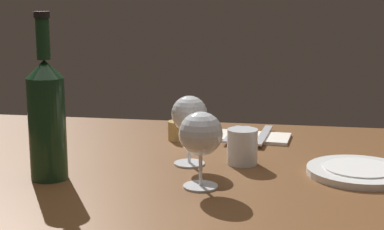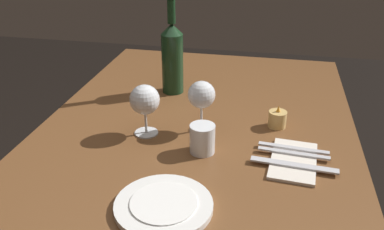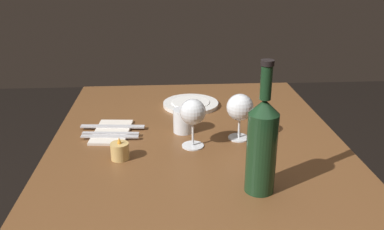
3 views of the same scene
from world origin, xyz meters
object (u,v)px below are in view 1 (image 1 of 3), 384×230
(water_tumbler, at_px, (242,148))
(votive_candle, at_px, (178,131))
(wine_glass_left, at_px, (201,135))
(wine_glass_right, at_px, (189,116))
(wine_bottle, at_px, (47,116))
(folded_napkin, at_px, (252,137))
(dinner_plate, at_px, (359,172))
(fork_inner, at_px, (242,134))
(fork_outer, at_px, (232,134))
(table_knife, at_px, (264,135))

(water_tumbler, distance_m, votive_candle, 0.26)
(wine_glass_left, distance_m, water_tumbler, 0.19)
(wine_glass_left, relative_size, wine_glass_right, 0.97)
(wine_bottle, relative_size, votive_candle, 4.87)
(wine_glass_right, bearing_deg, folded_napkin, 65.72)
(wine_glass_left, distance_m, dinner_plate, 0.34)
(wine_glass_right, bearing_deg, fork_inner, 70.55)
(water_tumbler, relative_size, votive_candle, 1.14)
(folded_napkin, height_order, fork_outer, fork_outer)
(water_tumbler, relative_size, fork_inner, 0.42)
(wine_bottle, bearing_deg, votive_candle, 62.02)
(fork_outer, bearing_deg, water_tumbler, -78.74)
(wine_glass_right, relative_size, dinner_plate, 0.71)
(wine_glass_right, distance_m, fork_inner, 0.29)
(wine_glass_left, relative_size, table_knife, 0.69)
(table_knife, bearing_deg, wine_bottle, -135.01)
(dinner_plate, relative_size, fork_inner, 1.16)
(votive_candle, bearing_deg, folded_napkin, 13.87)
(wine_glass_left, bearing_deg, water_tumbler, 69.60)
(fork_inner, relative_size, table_knife, 0.86)
(votive_candle, bearing_deg, fork_outer, 18.83)
(wine_bottle, bearing_deg, table_knife, 44.99)
(fork_inner, bearing_deg, dinner_plate, -46.51)
(water_tumbler, relative_size, table_knife, 0.36)
(water_tumbler, bearing_deg, votive_candle, 133.50)
(fork_inner, relative_size, fork_outer, 1.00)
(fork_inner, bearing_deg, table_knife, 0.00)
(table_knife, bearing_deg, wine_glass_right, -119.63)
(wine_glass_right, distance_m, wine_bottle, 0.29)
(table_knife, bearing_deg, water_tumbler, -98.30)
(wine_glass_left, relative_size, dinner_plate, 0.69)
(table_knife, bearing_deg, wine_glass_left, -103.59)
(dinner_plate, bearing_deg, fork_outer, 136.11)
(votive_candle, xyz_separation_m, dinner_plate, (0.42, -0.23, -0.02))
(water_tumbler, height_order, table_knife, water_tumbler)
(wine_glass_left, bearing_deg, wine_glass_right, 107.93)
(wine_glass_left, xyz_separation_m, fork_inner, (0.04, 0.40, -0.09))
(fork_inner, bearing_deg, water_tumbler, -84.79)
(folded_napkin, distance_m, fork_inner, 0.03)
(water_tumbler, relative_size, dinner_plate, 0.36)
(water_tumbler, bearing_deg, wine_glass_left, -110.40)
(wine_bottle, xyz_separation_m, dinner_plate, (0.61, 0.12, -0.12))
(fork_outer, xyz_separation_m, table_knife, (0.08, 0.00, 0.00))
(wine_bottle, bearing_deg, water_tumbler, 24.66)
(wine_glass_left, xyz_separation_m, votive_candle, (-0.11, 0.36, -0.08))
(votive_candle, distance_m, table_knife, 0.22)
(fork_inner, bearing_deg, wine_bottle, -130.78)
(folded_napkin, relative_size, fork_outer, 1.10)
(dinner_plate, bearing_deg, water_tumbler, 169.76)
(wine_bottle, relative_size, fork_outer, 1.81)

